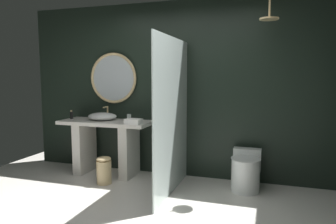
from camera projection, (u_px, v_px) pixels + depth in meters
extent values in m
cube|color=black|center=(174.00, 90.00, 4.73)|extent=(4.80, 0.10, 2.60)
cube|color=silver|center=(106.00, 122.00, 4.76)|extent=(1.40, 0.56, 0.05)
cube|color=silver|center=(85.00, 147.00, 4.92)|extent=(0.14, 0.48, 0.78)
cube|color=silver|center=(129.00, 151.00, 4.69)|extent=(0.14, 0.48, 0.78)
ellipsoid|color=white|center=(102.00, 116.00, 4.80)|extent=(0.45, 0.37, 0.12)
cylinder|color=#D6B77F|center=(108.00, 112.00, 4.96)|extent=(0.02, 0.02, 0.20)
cylinder|color=#D6B77F|center=(105.00, 107.00, 4.89)|extent=(0.02, 0.13, 0.02)
cylinder|color=silver|center=(129.00, 118.00, 4.68)|extent=(0.06, 0.06, 0.11)
cylinder|color=black|center=(71.00, 115.00, 4.94)|extent=(0.05, 0.05, 0.11)
cylinder|color=#D6B77F|center=(71.00, 111.00, 4.93)|extent=(0.03, 0.03, 0.02)
torus|color=#D6B77F|center=(113.00, 78.00, 4.93)|extent=(0.80, 0.04, 0.80)
cylinder|color=#B2BCC1|center=(113.00, 78.00, 4.94)|extent=(0.73, 0.01, 0.73)
cube|color=silver|center=(172.00, 116.00, 3.99)|extent=(0.02, 1.42, 1.99)
cylinder|color=#D6B77F|center=(270.00, 5.00, 3.76)|extent=(0.02, 0.02, 0.29)
cylinder|color=#D6B77F|center=(269.00, 19.00, 3.78)|extent=(0.23, 0.23, 0.02)
cylinder|color=white|center=(245.00, 175.00, 4.09)|extent=(0.37, 0.37, 0.43)
ellipsoid|color=white|center=(246.00, 158.00, 4.07)|extent=(0.39, 0.42, 0.02)
cube|color=white|center=(247.00, 159.00, 4.32)|extent=(0.37, 0.14, 0.30)
cylinder|color=#D6B77F|center=(104.00, 172.00, 4.39)|extent=(0.21, 0.21, 0.33)
ellipsoid|color=#D6B77F|center=(104.00, 159.00, 4.37)|extent=(0.21, 0.21, 0.06)
cube|color=white|center=(134.00, 121.00, 4.41)|extent=(0.24, 0.18, 0.07)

